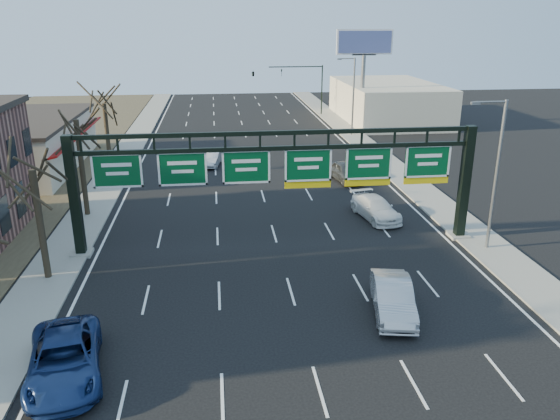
{
  "coord_description": "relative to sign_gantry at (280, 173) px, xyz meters",
  "views": [
    {
      "loc": [
        -3.53,
        -22.84,
        13.31
      ],
      "look_at": [
        -0.13,
        5.55,
        3.2
      ],
      "focal_mm": 35.0,
      "sensor_mm": 36.0,
      "label": 1
    }
  ],
  "objects": [
    {
      "name": "car_silver_sedan",
      "position": [
        4.33,
        -8.72,
        -3.82
      ],
      "size": [
        2.58,
        5.16,
        1.63
      ],
      "primitive_type": "imported",
      "rotation": [
        0.0,
        0.0,
        -0.18
      ],
      "color": "#B6B6BB",
      "rests_on": "ground"
    },
    {
      "name": "ground",
      "position": [
        -0.16,
        -8.0,
        -4.63
      ],
      "size": [
        160.0,
        160.0,
        0.0
      ],
      "primitive_type": "plane",
      "color": "black",
      "rests_on": "ground"
    },
    {
      "name": "lane_markings",
      "position": [
        -0.16,
        12.0,
        -4.62
      ],
      "size": [
        21.6,
        120.0,
        0.01
      ],
      "primitive_type": "cube",
      "color": "white",
      "rests_on": "ground"
    },
    {
      "name": "car_grey_far",
      "position": [
        7.28,
        13.48,
        -3.83
      ],
      "size": [
        2.73,
        4.95,
        1.6
      ],
      "primitive_type": "imported",
      "rotation": [
        0.0,
        0.0,
        0.19
      ],
      "color": "#3C3F40",
      "rests_on": "ground"
    },
    {
      "name": "cream_strip",
      "position": [
        -21.64,
        21.0,
        -2.27
      ],
      "size": [
        10.9,
        18.4,
        4.7
      ],
      "color": "beige",
      "rests_on": "ground"
    },
    {
      "name": "billboard_right",
      "position": [
        14.84,
        36.98,
        4.43
      ],
      "size": [
        7.0,
        0.5,
        12.0
      ],
      "color": "slate",
      "rests_on": "ground"
    },
    {
      "name": "streetlight_far",
      "position": [
        12.31,
        32.0,
        0.45
      ],
      "size": [
        2.15,
        0.22,
        9.0
      ],
      "color": "slate",
      "rests_on": "sidewalk_right"
    },
    {
      "name": "tree_gantry",
      "position": [
        -12.96,
        -3.0,
        2.48
      ],
      "size": [
        3.6,
        3.6,
        8.48
      ],
      "color": "black",
      "rests_on": "sidewalk_left"
    },
    {
      "name": "building_right_distant",
      "position": [
        19.84,
        42.0,
        -2.13
      ],
      "size": [
        12.0,
        20.0,
        5.0
      ],
      "primitive_type": "cube",
      "color": "beige",
      "rests_on": "ground"
    },
    {
      "name": "sign_gantry",
      "position": [
        0.0,
        0.0,
        0.0
      ],
      "size": [
        24.6,
        1.2,
        7.2
      ],
      "color": "black",
      "rests_on": "ground"
    },
    {
      "name": "sidewalk_right",
      "position": [
        12.64,
        12.0,
        -4.57
      ],
      "size": [
        3.0,
        120.0,
        0.12
      ],
      "primitive_type": "cube",
      "color": "gray",
      "rests_on": "ground"
    },
    {
      "name": "car_silver_distant",
      "position": [
        -4.12,
        20.06,
        -3.93
      ],
      "size": [
        2.27,
        4.43,
        1.39
      ],
      "primitive_type": "imported",
      "rotation": [
        0.0,
        0.0,
        -0.2
      ],
      "color": "silver",
      "rests_on": "ground"
    },
    {
      "name": "streetlight_near",
      "position": [
        12.31,
        -2.0,
        0.45
      ],
      "size": [
        2.15,
        0.22,
        9.0
      ],
      "color": "slate",
      "rests_on": "sidewalk_right"
    },
    {
      "name": "sidewalk_left",
      "position": [
        -12.96,
        12.0,
        -4.57
      ],
      "size": [
        3.0,
        120.0,
        0.12
      ],
      "primitive_type": "cube",
      "color": "gray",
      "rests_on": "ground"
    },
    {
      "name": "car_white_wagon",
      "position": [
        7.23,
        4.08,
        -3.9
      ],
      "size": [
        2.96,
        5.34,
        1.46
      ],
      "primitive_type": "imported",
      "rotation": [
        0.0,
        0.0,
        0.19
      ],
      "color": "white",
      "rests_on": "ground"
    },
    {
      "name": "car_blue_suv",
      "position": [
        -9.86,
        -11.99,
        -3.82
      ],
      "size": [
        3.72,
        6.21,
        1.62
      ],
      "primitive_type": "imported",
      "rotation": [
        0.0,
        0.0,
        0.19
      ],
      "color": "navy",
      "rests_on": "ground"
    },
    {
      "name": "tree_far",
      "position": [
        -12.96,
        17.0,
        2.86
      ],
      "size": [
        3.6,
        3.6,
        8.86
      ],
      "color": "black",
      "rests_on": "sidewalk_left"
    },
    {
      "name": "tree_mid",
      "position": [
        -12.96,
        7.0,
        3.23
      ],
      "size": [
        3.6,
        3.6,
        9.24
      ],
      "color": "black",
      "rests_on": "sidewalk_left"
    },
    {
      "name": "traffic_signal_mast",
      "position": [
        5.53,
        47.0,
        0.87
      ],
      "size": [
        10.16,
        0.54,
        7.0
      ],
      "color": "black",
      "rests_on": "ground"
    }
  ]
}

